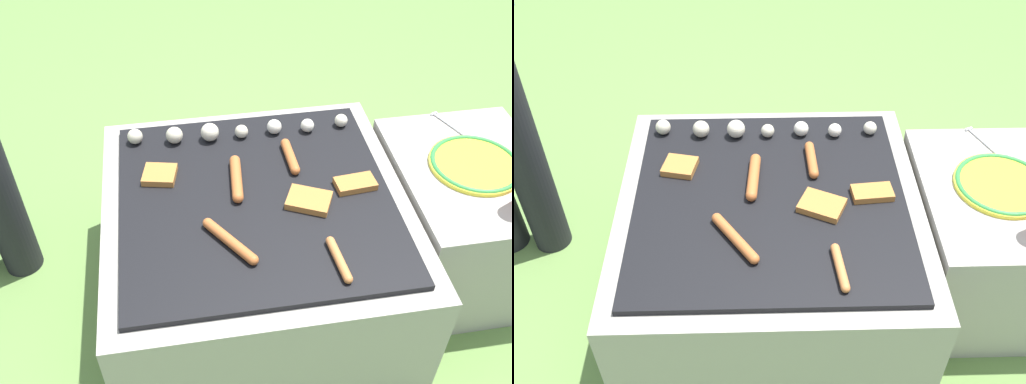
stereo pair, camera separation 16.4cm
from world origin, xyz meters
The scene contains 13 objects.
ground_plane centered at (0.00, 0.00, 0.00)m, with size 14.00×14.00×0.00m, color #608442.
grill centered at (0.00, 0.00, 0.21)m, with size 0.85×0.85×0.42m.
side_ledge centered at (0.66, 0.02, 0.21)m, with size 0.44×0.56×0.42m.
sausage_front_center centered at (0.13, 0.14, 0.43)m, with size 0.03×0.16×0.03m.
sausage_mid_left centered at (-0.09, -0.16, 0.43)m, with size 0.13×0.17×0.03m.
sausage_back_center centered at (0.16, -0.27, 0.43)m, with size 0.03×0.15×0.02m.
sausage_front_left centered at (-0.05, 0.07, 0.43)m, with size 0.04×0.19×0.03m.
bread_slice_right centered at (-0.26, 0.13, 0.43)m, with size 0.11×0.10×0.02m.
bread_slice_left centered at (0.28, 0.00, 0.43)m, with size 0.12×0.07×0.02m.
bread_slice_center centered at (0.14, -0.05, 0.43)m, with size 0.14×0.13×0.02m.
mushroom_row centered at (-0.04, 0.28, 0.44)m, with size 0.69×0.07×0.06m.
plate_colorful centered at (0.66, 0.03, 0.43)m, with size 0.27×0.27×0.02m.
fork_utensil centered at (0.66, 0.23, 0.42)m, with size 0.08×0.16×0.01m.
Camera 2 is at (-0.03, -1.21, 1.56)m, focal length 42.00 mm.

